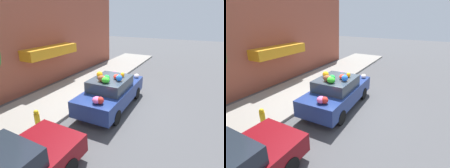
# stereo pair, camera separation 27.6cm
# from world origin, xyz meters

# --- Properties ---
(ground_plane) EXTENTS (60.00, 60.00, 0.00)m
(ground_plane) POSITION_xyz_m (0.00, 0.00, 0.00)
(ground_plane) COLOR #4C4C4F
(sidewalk_curb) EXTENTS (24.00, 3.20, 0.13)m
(sidewalk_curb) POSITION_xyz_m (0.00, 2.70, 0.07)
(sidewalk_curb) COLOR gray
(sidewalk_curb) RESTS_ON ground
(building_facade) EXTENTS (18.00, 1.20, 5.54)m
(building_facade) POSITION_xyz_m (0.05, 4.92, 2.74)
(building_facade) COLOR #9E4C38
(building_facade) RESTS_ON ground
(fire_hydrant) EXTENTS (0.20, 0.20, 0.70)m
(fire_hydrant) POSITION_xyz_m (-2.97, 1.55, 0.48)
(fire_hydrant) COLOR gold
(fire_hydrant) RESTS_ON sidewalk_curb
(art_car) EXTENTS (4.31, 1.90, 1.77)m
(art_car) POSITION_xyz_m (-0.03, -0.13, 0.79)
(art_car) COLOR navy
(art_car) RESTS_ON ground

